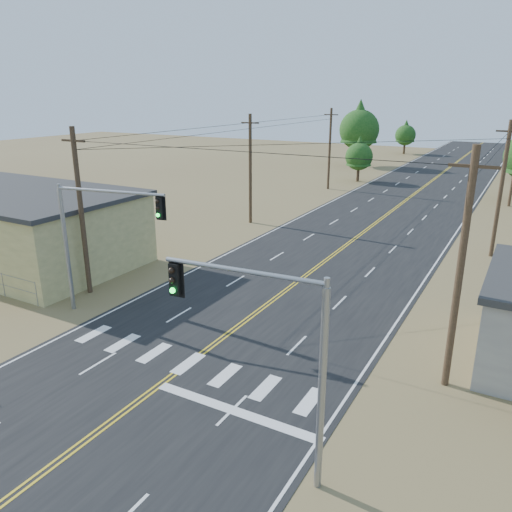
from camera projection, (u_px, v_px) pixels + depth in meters
The scene contains 13 objects.
ground at pixel (40, 476), 16.11m from camera, with size 220.00×220.00×0.00m, color olive.
road at pixel (349, 243), 40.97m from camera, with size 15.00×200.00×0.02m, color black.
building_left at pixel (5, 225), 36.68m from camera, with size 20.00×10.00×5.00m, color #D1C378.
utility_pole_left_near at pixel (81, 212), 29.33m from camera, with size 1.80×0.30×10.00m.
utility_pole_left_mid at pixel (250, 169), 45.91m from camera, with size 1.80×0.30×10.00m.
utility_pole_left_far at pixel (330, 148), 62.49m from camera, with size 1.80×0.30×10.00m.
utility_pole_right_near at pixel (460, 271), 19.58m from camera, with size 1.80×0.30×10.00m.
utility_pole_right_mid at pixel (501, 189), 36.16m from camera, with size 1.80×0.30×10.00m.
signal_mast_left at pixel (93, 229), 26.46m from camera, with size 6.37×1.33×7.19m.
signal_mast_right at pixel (275, 343), 14.83m from camera, with size 5.31×0.78×7.00m.
tree_left_near at pixel (359, 154), 68.34m from camera, with size 3.73×3.73×6.22m.
tree_left_mid at pixel (359, 125), 82.08m from camera, with size 6.50×6.50×10.84m.
tree_left_far at pixel (406, 133), 99.52m from camera, with size 4.02×4.02×6.69m.
Camera 1 is at (12.50, -8.00, 11.78)m, focal length 35.00 mm.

